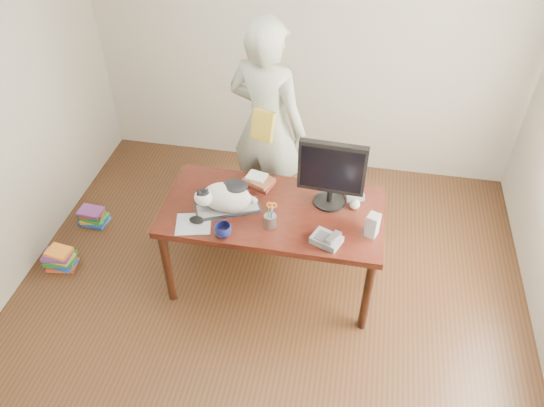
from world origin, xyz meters
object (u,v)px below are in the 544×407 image
(pen_cup, at_px, (270,220))
(speaker, at_px, (373,225))
(cat, at_px, (225,197))
(baseball, at_px, (355,204))
(mouse, at_px, (197,220))
(desk, at_px, (275,217))
(book_pile_a, at_px, (60,259))
(person, at_px, (267,127))
(calculator, at_px, (353,192))
(phone, at_px, (327,239))
(monitor, at_px, (332,171))
(keyboard, at_px, (228,209))
(coffee_mug, at_px, (223,231))
(book_stack, at_px, (258,181))
(book_pile_b, at_px, (93,216))

(pen_cup, distance_m, speaker, 0.70)
(cat, bearing_deg, baseball, -11.32)
(mouse, xyz_separation_m, baseball, (1.08, 0.36, 0.01))
(desk, xyz_separation_m, book_pile_a, (-1.75, -0.28, -0.51))
(speaker, height_order, person, person)
(calculator, bearing_deg, book_pile_a, 173.73)
(phone, bearing_deg, baseball, 90.61)
(monitor, height_order, speaker, monitor)
(keyboard, height_order, mouse, mouse)
(pen_cup, xyz_separation_m, coffee_mug, (-0.30, -0.15, -0.01))
(desk, distance_m, coffee_mug, 0.53)
(speaker, distance_m, person, 1.29)
(monitor, relative_size, book_stack, 2.03)
(keyboard, distance_m, coffee_mug, 0.26)
(coffee_mug, bearing_deg, desk, 54.69)
(book_pile_b, bearing_deg, speaker, -11.14)
(phone, bearing_deg, speaker, 47.71)
(monitor, height_order, baseball, monitor)
(phone, height_order, baseball, phone)
(phone, bearing_deg, person, 143.32)
(book_pile_a, bearing_deg, person, 32.49)
(coffee_mug, xyz_separation_m, speaker, (1.00, 0.20, 0.04))
(mouse, xyz_separation_m, coffee_mug, (0.22, -0.09, 0.02))
(coffee_mug, bearing_deg, mouse, 157.13)
(book_pile_a, xyz_separation_m, book_pile_b, (0.03, 0.55, -0.02))
(person, xyz_separation_m, book_pile_a, (-1.55, -0.99, -0.84))
(keyboard, relative_size, pen_cup, 2.24)
(monitor, bearing_deg, calculator, 44.11)
(mouse, distance_m, calculator, 1.18)
(speaker, bearing_deg, baseball, 138.36)
(keyboard, relative_size, book_pile_b, 1.93)
(monitor, height_order, book_stack, monitor)
(desk, xyz_separation_m, person, (-0.20, 0.71, 0.33))
(cat, bearing_deg, speaker, -26.40)
(coffee_mug, xyz_separation_m, calculator, (0.84, 0.60, -0.02))
(desk, height_order, coffee_mug, coffee_mug)
(desk, bearing_deg, baseball, 4.25)
(desk, distance_m, person, 0.81)
(coffee_mug, relative_size, book_pile_a, 0.44)
(desk, relative_size, book_stack, 6.06)
(phone, height_order, book_pile_b, phone)
(book_stack, xyz_separation_m, book_pile_b, (-1.56, 0.10, -0.72))
(keyboard, xyz_separation_m, coffee_mug, (0.03, -0.26, 0.03))
(book_stack, bearing_deg, baseball, 9.29)
(mouse, distance_m, baseball, 1.14)
(keyboard, distance_m, pen_cup, 0.35)
(pen_cup, bearing_deg, monitor, 39.29)
(mouse, relative_size, coffee_mug, 1.04)
(pen_cup, height_order, mouse, pen_cup)
(cat, height_order, mouse, cat)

